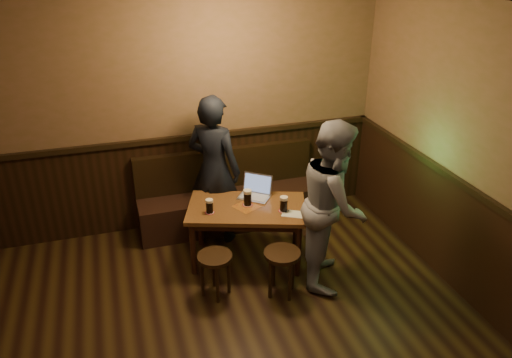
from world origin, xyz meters
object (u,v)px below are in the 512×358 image
object	(u,v)px
pint_right	(284,204)
stool_left	(215,263)
laptop	(256,191)
person_grey	(334,204)
stool_right	(282,260)
pint_mid	(248,197)
person_suit	(214,170)
bench	(229,201)
pub_table	(247,214)
pint_left	(209,206)

from	to	relation	value
pint_right	stool_left	bearing A→B (deg)	-160.31
laptop	person_grey	bearing A→B (deg)	-13.84
stool_right	pint_right	distance (m)	0.62
stool_right	pint_mid	bearing A→B (deg)	101.52
stool_right	person_suit	size ratio (longest dim) A/B	0.28
bench	pint_right	xyz separation A→B (m)	(0.35, -1.01, 0.44)
bench	person_suit	bearing A→B (deg)	-132.78
pub_table	pint_mid	bearing A→B (deg)	75.23
stool_right	pint_right	bearing A→B (deg)	69.00
bench	stool_left	bearing A→B (deg)	-109.82
pint_mid	bench	bearing A→B (deg)	91.61
pint_left	pint_right	bearing A→B (deg)	-14.62
pint_mid	laptop	xyz separation A→B (m)	(0.14, 0.17, -0.03)
person_suit	pint_mid	bearing A→B (deg)	154.39
bench	laptop	distance (m)	0.75
pint_mid	pint_right	xyz separation A→B (m)	(0.32, -0.24, -0.01)
bench	pint_left	size ratio (longest dim) A/B	13.97
pint_mid	person_suit	size ratio (longest dim) A/B	0.10
pub_table	stool_left	xyz separation A→B (m)	(-0.47, -0.50, -0.21)
pint_mid	pint_left	bearing A→B (deg)	-174.23
bench	stool_left	world-z (taller)	bench
stool_right	pint_mid	xyz separation A→B (m)	(-0.14, 0.71, 0.36)
bench	person_grey	distance (m)	1.64
bench	person_grey	xyz separation A→B (m)	(0.75, -1.35, 0.56)
bench	laptop	size ratio (longest dim) A/B	5.18
stool_right	person_suit	distance (m)	1.39
pint_left	laptop	xyz separation A→B (m)	(0.57, 0.22, -0.02)
bench	person_grey	bearing A→B (deg)	-60.94
stool_left	pub_table	bearing A→B (deg)	46.62
bench	pub_table	size ratio (longest dim) A/B	1.56
pint_right	person_grey	bearing A→B (deg)	-39.88
pint_right	laptop	xyz separation A→B (m)	(-0.18, 0.41, -0.02)
stool_right	pint_right	world-z (taller)	pint_right
pub_table	pint_right	bearing A→B (deg)	-11.86
pint_left	pint_right	distance (m)	0.77
bench	laptop	bearing A→B (deg)	-74.71
stool_left	pint_left	distance (m)	0.62
pint_left	pint_right	xyz separation A→B (m)	(0.75, -0.20, 0.01)
stool_left	pint_mid	world-z (taller)	pint_mid
person_suit	stool_right	bearing A→B (deg)	147.72
bench	pub_table	world-z (taller)	bench
bench	pint_mid	size ratio (longest dim) A/B	12.22
pint_left	stool_left	bearing A→B (deg)	-97.84
person_grey	person_suit	bearing A→B (deg)	66.79
laptop	person_suit	world-z (taller)	person_suit
stool_right	person_suit	xyz separation A→B (m)	(-0.38, 1.25, 0.48)
pint_mid	laptop	size ratio (longest dim) A/B	0.42
pub_table	pint_right	distance (m)	0.44
stool_left	person_grey	world-z (taller)	person_grey
stool_left	pint_right	size ratio (longest dim) A/B	2.75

